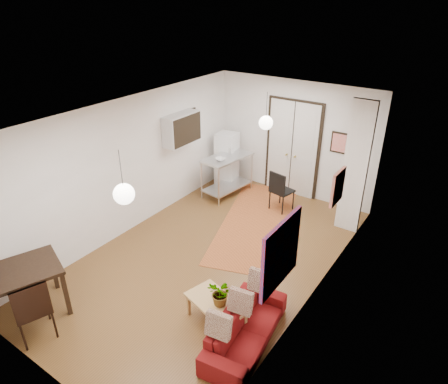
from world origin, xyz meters
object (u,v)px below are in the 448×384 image
Objects in this scene: coffee_table at (216,305)px; dining_chair_near at (37,298)px; sofa at (246,328)px; fridge at (227,160)px; dining_table at (6,280)px; black_side_chair at (284,186)px; kitchen_counter at (227,169)px; dining_chair_far at (37,298)px.

dining_chair_near is (-2.13, -1.63, 0.25)m from coffee_table.
sofa reaches higher than coffee_table.
fridge is 6.07m from dining_table.
sofa is 0.59m from coffee_table.
dining_chair_near reaches higher than black_side_chair.
kitchen_counter is 1.56m from black_side_chair.
sofa is 1.65× the size of dining_chair_near.
kitchen_counter is 5.52m from dining_chair_far.
kitchen_counter is 1.42× the size of black_side_chair.
fridge is at bearing 132.96° from kitchen_counter.
coffee_table is 4.12m from black_side_chair.
dining_chair_near is (0.29, -5.51, -0.06)m from kitchen_counter.
fridge is at bearing 2.57° from black_side_chair.
black_side_chair is at bearing 102.15° from coffee_table.
fridge is at bearing 29.12° from sofa.
kitchen_counter is 5.63m from dining_table.
dining_chair_far is at bearing 10.50° from dining_table.
dining_table is at bearing -85.14° from kitchen_counter.
sofa is 3.16m from dining_chair_near.
dining_chair_far is (0.61, -5.96, -0.09)m from fridge.
black_side_chair is at bearing -17.44° from fridge.
dining_chair_near and dining_chair_far have the same top height.
dining_table reaches higher than sofa.
dining_chair_far reaches higher than sofa.
dining_table is 6.06m from black_side_chair.
dining_chair_far is (0.00, 0.00, 0.00)m from dining_chair_near.
black_side_chair reaches higher than coffee_table.
dining_chair_far is (-2.71, -1.58, 0.37)m from sofa.
dining_table is at bearing -59.02° from dining_chair_far.
dining_chair_far reaches higher than dining_table.
dining_table is (0.01, -6.07, 0.05)m from fridge.
dining_chair_near is (0.60, 0.11, -0.15)m from dining_table.
kitchen_counter reaches higher than coffee_table.
sofa is 4.33m from black_side_chair.
fridge is 1.44× the size of black_side_chair.
dining_chair_near is at bearing -92.19° from fridge.
fridge reaches higher than coffee_table.
sofa is at bearing -4.68° from coffee_table.
fridge is 1.34× the size of dining_chair_far.
dining_chair_near is at bearing -142.54° from coffee_table.
kitchen_counter is at bearing -156.49° from dining_chair_near.
coffee_table is 1.01× the size of dining_chair_far.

